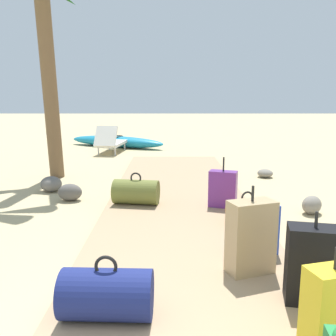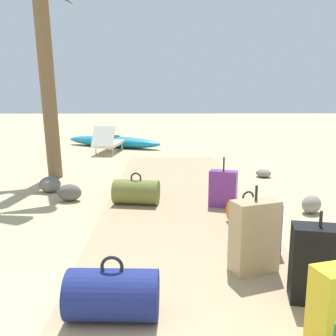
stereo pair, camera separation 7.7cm
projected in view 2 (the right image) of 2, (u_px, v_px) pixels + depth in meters
name	position (u px, v px, depth m)	size (l,w,h in m)	color
ground_plane	(182.00, 233.00, 4.56)	(60.00, 60.00, 0.00)	tan
boardwalk	(179.00, 208.00, 5.42)	(2.12, 8.79, 0.08)	tan
suitcase_black	(317.00, 264.00, 2.85)	(0.43, 0.30, 0.73)	black
duffel_bag_orange	(248.00, 211.00, 4.68)	(0.52, 0.41, 0.40)	orange
backpack_blue	(266.00, 224.00, 3.75)	(0.30, 0.26, 0.57)	#2847B7
duffel_bag_navy	(113.00, 295.00, 2.64)	(0.66, 0.39, 0.48)	navy
suitcase_purple	(223.00, 189.00, 5.31)	(0.43, 0.30, 0.72)	#6B2D84
suitcase_tan	(254.00, 237.00, 3.33)	(0.46, 0.34, 0.80)	tan
duffel_bag_olive	(136.00, 192.00, 5.45)	(0.70, 0.45, 0.47)	olive
lounge_chair	(108.00, 142.00, 10.74)	(0.79, 1.57, 0.82)	white
kayak	(113.00, 142.00, 12.04)	(3.38, 2.08, 0.36)	teal
rock_left_mid	(69.00, 193.00, 5.90)	(0.38, 0.27, 0.27)	#5B5651
rock_right_mid	(311.00, 204.00, 5.29)	(0.34, 0.25, 0.26)	gray
rock_left_near	(50.00, 184.00, 6.46)	(0.40, 0.35, 0.27)	slate
rock_right_near	(263.00, 173.00, 7.64)	(0.32, 0.30, 0.17)	gray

